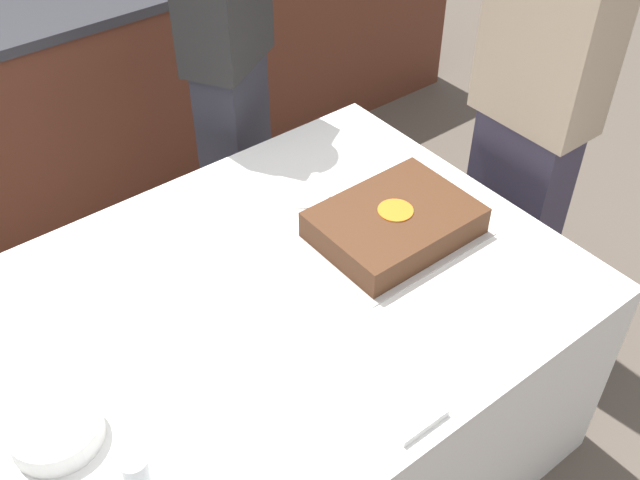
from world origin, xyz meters
The scene contains 10 objects.
ground_plane centered at (0.00, 0.00, 0.00)m, with size 14.00×14.00×0.00m, color brown.
back_counter centered at (0.00, 1.67, 0.46)m, with size 4.40×0.58×0.92m.
dining_table centered at (0.00, 0.00, 0.36)m, with size 1.76×1.20×0.73m.
cake centered at (0.50, -0.02, 0.77)m, with size 0.48×0.36×0.09m.
plate_stack centered at (-0.54, -0.07, 0.76)m, with size 0.20×0.20×0.06m.
wine_glass centered at (-0.47, -0.35, 0.85)m, with size 0.06×0.06×0.19m.
side_plate_near_cake centered at (0.42, 0.31, 0.73)m, with size 0.19×0.19×0.00m.
utensil_pile centered at (0.11, -0.50, 0.74)m, with size 0.14×0.12×0.02m.
person_cutting_cake centered at (0.50, 0.82, 0.91)m, with size 0.38×0.34×1.72m.
person_seated_right centered at (1.10, 0.00, 0.88)m, with size 0.20×0.37×1.69m.
Camera 1 is at (-0.67, -1.17, 2.14)m, focal length 42.00 mm.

